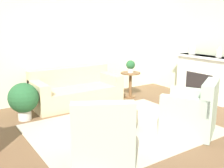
# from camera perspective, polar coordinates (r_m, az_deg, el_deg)

# --- Properties ---
(ground_plane) EXTENTS (16.00, 16.00, 0.00)m
(ground_plane) POSITION_cam_1_polar(r_m,az_deg,el_deg) (5.04, 2.10, -9.75)
(ground_plane) COLOR brown
(wall_back) EXTENTS (9.04, 0.12, 2.80)m
(wall_back) POSITION_cam_1_polar(r_m,az_deg,el_deg) (6.92, -10.57, 8.29)
(wall_back) COLOR beige
(wall_back) RESTS_ON ground_plane
(rug) EXTENTS (3.28, 2.56, 0.01)m
(rug) POSITION_cam_1_polar(r_m,az_deg,el_deg) (5.04, 2.10, -9.70)
(rug) COLOR #B2A893
(rug) RESTS_ON ground_plane
(couch) EXTENTS (2.14, 0.96, 0.87)m
(couch) POSITION_cam_1_polar(r_m,az_deg,el_deg) (6.53, -7.87, -1.61)
(couch) COLOR #C6B289
(couch) RESTS_ON ground_plane
(armchair_left) EXTENTS (1.13, 1.15, 0.98)m
(armchair_left) POSITION_cam_1_polar(r_m,az_deg,el_deg) (3.76, -2.16, -11.80)
(armchair_left) COLOR #9EB29E
(armchair_left) RESTS_ON rug
(armchair_right) EXTENTS (1.13, 1.15, 0.98)m
(armchair_right) POSITION_cam_1_polar(r_m,az_deg,el_deg) (4.95, 17.05, -6.10)
(armchair_right) COLOR #9EB29E
(armchair_right) RESTS_ON rug
(ottoman_table) EXTENTS (0.66, 0.66, 0.39)m
(ottoman_table) POSITION_cam_1_polar(r_m,az_deg,el_deg) (4.98, 1.76, -6.80)
(ottoman_table) COLOR #C6B289
(ottoman_table) RESTS_ON rug
(side_table) EXTENTS (0.52, 0.52, 0.68)m
(side_table) POSITION_cam_1_polar(r_m,az_deg,el_deg) (7.01, 4.02, 0.76)
(side_table) COLOR brown
(side_table) RESTS_ON ground_plane
(fireplace) EXTENTS (0.44, 1.56, 1.14)m
(fireplace) POSITION_cam_1_polar(r_m,az_deg,el_deg) (7.20, 19.23, 1.50)
(fireplace) COLOR white
(fireplace) RESTS_ON ground_plane
(vase_mantel_near) EXTENTS (0.19, 0.19, 0.29)m
(vase_mantel_near) POSITION_cam_1_polar(r_m,az_deg,el_deg) (7.33, 17.04, 7.10)
(vase_mantel_near) COLOR silver
(vase_mantel_near) RESTS_ON fireplace
(vase_mantel_far) EXTENTS (0.14, 0.14, 0.26)m
(vase_mantel_far) POSITION_cam_1_polar(r_m,az_deg,el_deg) (6.86, 22.25, 6.22)
(vase_mantel_far) COLOR silver
(vase_mantel_far) RESTS_ON fireplace
(potted_plant_on_side_table) EXTENTS (0.24, 0.24, 0.33)m
(potted_plant_on_side_table) POSITION_cam_1_polar(r_m,az_deg,el_deg) (6.94, 4.07, 4.00)
(potted_plant_on_side_table) COLOR beige
(potted_plant_on_side_table) RESTS_ON side_table
(potted_plant_floor) EXTENTS (0.62, 0.62, 0.78)m
(potted_plant_floor) POSITION_cam_1_polar(r_m,az_deg,el_deg) (5.65, -18.71, -3.07)
(potted_plant_floor) COLOR beige
(potted_plant_floor) RESTS_ON ground_plane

